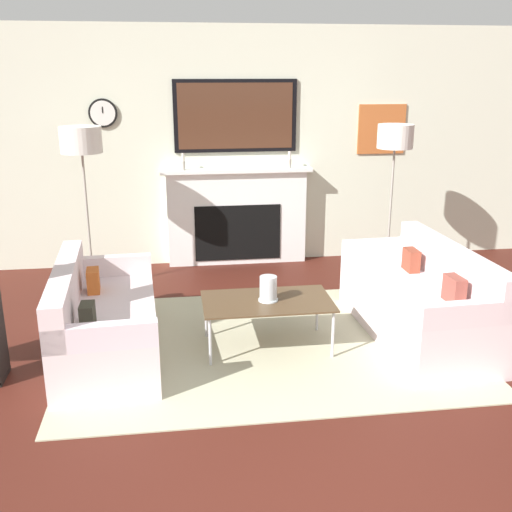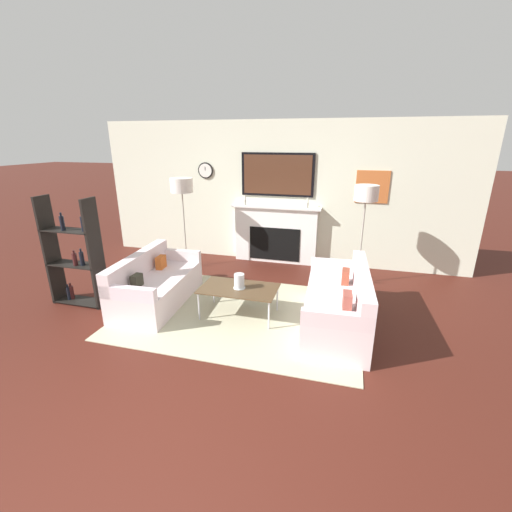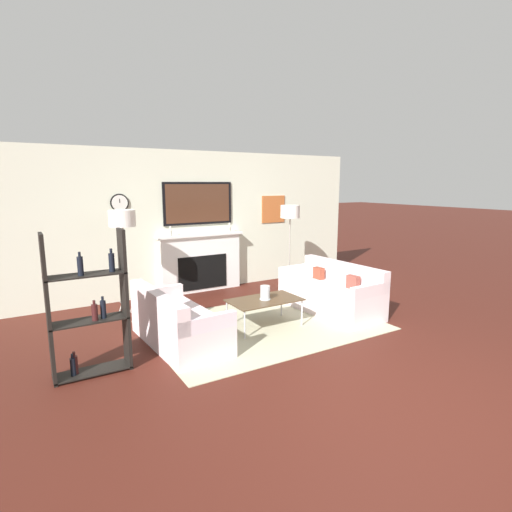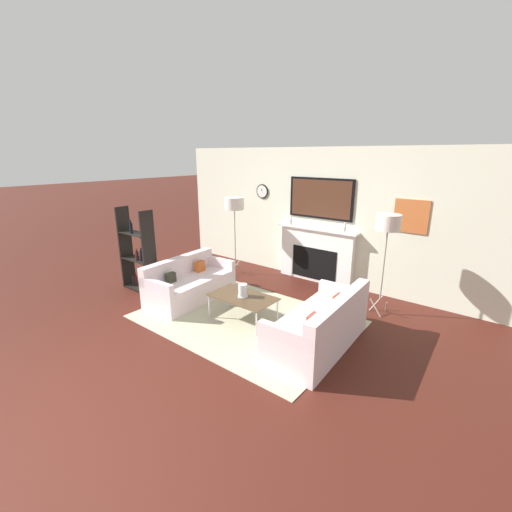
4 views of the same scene
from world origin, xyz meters
TOP-DOWN VIEW (x-y plane):
  - ground_plane at (0.00, 0.00)m, footprint 60.00×60.00m
  - fireplace_wall at (0.00, 4.96)m, footprint 7.21×0.28m
  - area_rug at (0.00, 2.59)m, footprint 3.29×2.35m
  - couch_left at (-1.34, 2.58)m, footprint 0.86×1.69m
  - couch_right at (1.33, 2.59)m, footprint 0.85×1.81m
  - coffee_table at (-0.01, 2.53)m, footprint 1.05×0.61m
  - hurricane_candle at (-0.00, 2.53)m, footprint 0.16×0.16m
  - floor_lamp_left at (-1.61, 4.15)m, footprint 0.41×0.41m
  - floor_lamp_right at (1.61, 4.15)m, footprint 0.38×0.38m
  - shelf_unit at (-2.43, 2.28)m, footprint 0.82×0.28m

SIDE VIEW (x-z plane):
  - ground_plane at x=0.00m, z-range 0.00..0.00m
  - area_rug at x=0.00m, z-range 0.00..0.01m
  - couch_left at x=-1.34m, z-range -0.10..0.65m
  - couch_right at x=1.33m, z-range -0.10..0.69m
  - coffee_table at x=-0.01m, z-range 0.18..0.60m
  - hurricane_candle at x=0.00m, z-range 0.41..0.61m
  - shelf_unit at x=-2.43m, z-range -0.06..1.55m
  - fireplace_wall at x=0.00m, z-range -0.13..2.57m
  - floor_lamp_right at x=1.61m, z-range 0.68..2.36m
  - floor_lamp_left at x=-1.61m, z-range 0.69..2.38m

